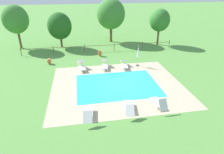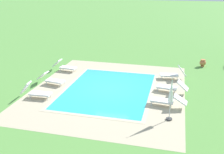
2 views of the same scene
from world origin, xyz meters
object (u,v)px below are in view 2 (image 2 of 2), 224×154
sun_lounger_north_near_steps (167,100)px  sun_lounger_north_far (173,74)px  sun_lounger_south_near_corner (36,92)px  patio_umbrella_closed_row_west (171,93)px  terracotta_urn_near_fence (203,63)px  sun_lounger_north_end (52,79)px  sun_lounger_north_mid (65,66)px  sun_lounger_south_far (172,87)px

sun_lounger_north_near_steps → sun_lounger_north_far: bearing=178.1°
sun_lounger_south_near_corner → patio_umbrella_closed_row_west: bearing=84.2°
sun_lounger_south_near_corner → terracotta_urn_near_fence: size_ratio=3.09×
sun_lounger_north_near_steps → sun_lounger_north_end: (-1.50, -7.93, 0.01)m
sun_lounger_north_near_steps → sun_lounger_north_mid: size_ratio=1.05×
sun_lounger_south_far → patio_umbrella_closed_row_west: bearing=0.6°
sun_lounger_north_near_steps → terracotta_urn_near_fence: bearing=163.3°
sun_lounger_north_mid → sun_lounger_north_far: size_ratio=1.05×
sun_lounger_north_far → sun_lounger_north_end: 8.66m
terracotta_urn_near_fence → patio_umbrella_closed_row_west: bearing=-13.0°
sun_lounger_north_near_steps → terracotta_urn_near_fence: size_ratio=3.45×
sun_lounger_south_far → sun_lounger_north_far: bearing=-179.9°
sun_lounger_north_end → sun_lounger_south_far: sun_lounger_south_far is taller
sun_lounger_north_near_steps → sun_lounger_south_near_corner: sun_lounger_south_near_corner is taller
sun_lounger_south_far → terracotta_urn_near_fence: sun_lounger_south_far is taller
sun_lounger_south_far → patio_umbrella_closed_row_west: (3.70, 0.04, 1.14)m
sun_lounger_north_mid → sun_lounger_south_far: size_ratio=0.98×
sun_lounger_north_mid → terracotta_urn_near_fence: sun_lounger_north_mid is taller
sun_lounger_north_mid → sun_lounger_south_near_corner: 5.20m
sun_lounger_north_far → sun_lounger_north_end: bearing=-68.9°
sun_lounger_north_near_steps → sun_lounger_south_far: 2.12m
sun_lounger_north_far → patio_umbrella_closed_row_west: (6.21, 0.04, 1.12)m
sun_lounger_north_end → terracotta_urn_near_fence: 12.38m
sun_lounger_north_far → sun_lounger_north_mid: bearing=-88.6°
sun_lounger_north_mid → sun_lounger_south_far: bearing=74.6°
patio_umbrella_closed_row_west → sun_lounger_north_far: bearing=-179.6°
sun_lounger_north_end → terracotta_urn_near_fence: size_ratio=3.39×
sun_lounger_north_end → patio_umbrella_closed_row_west: patio_umbrella_closed_row_west is taller
sun_lounger_north_mid → sun_lounger_north_near_steps: bearing=61.7°
sun_lounger_north_far → sun_lounger_south_far: size_ratio=0.93×
sun_lounger_north_mid → terracotta_urn_near_fence: bearing=109.7°
terracotta_urn_near_fence → sun_lounger_south_far: bearing=-20.7°
sun_lounger_north_mid → sun_lounger_south_far: (2.30, 8.35, -0.00)m
sun_lounger_north_far → sun_lounger_north_end: (3.12, -8.08, -0.02)m
sun_lounger_north_end → sun_lounger_north_far: bearing=111.1°
sun_lounger_north_near_steps → patio_umbrella_closed_row_west: (1.59, 0.19, 1.16)m
sun_lounger_south_far → patio_umbrella_closed_row_west: size_ratio=0.87×
sun_lounger_north_near_steps → sun_lounger_south_far: (-2.11, 0.16, 0.02)m
sun_lounger_north_mid → sun_lounger_north_end: bearing=5.3°
sun_lounger_north_near_steps → sun_lounger_north_far: sun_lounger_north_far is taller
sun_lounger_north_mid → sun_lounger_south_far: 8.66m
sun_lounger_north_near_steps → sun_lounger_south_far: sun_lounger_south_far is taller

